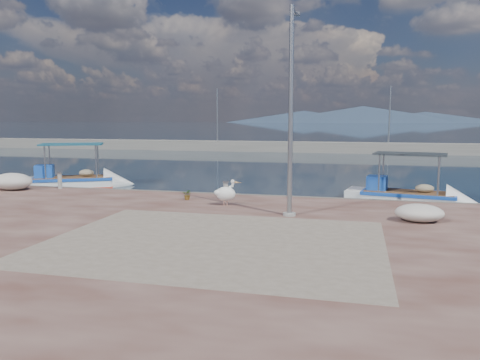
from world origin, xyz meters
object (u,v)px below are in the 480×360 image
at_px(pelican, 226,193).
at_px(lamp_post, 291,119).
at_px(boat_right, 407,199).
at_px(bollard_near, 226,190).
at_px(boat_left, 72,183).

distance_m(pelican, lamp_post, 4.07).
distance_m(boat_right, bollard_near, 8.43).
distance_m(boat_left, bollard_near, 11.37).
relative_size(boat_left, lamp_post, 0.89).
xyz_separation_m(boat_right, lamp_post, (-4.45, -6.36, 3.59)).
bearing_deg(lamp_post, bollard_near, 140.37).
relative_size(boat_left, pelican, 5.85).
bearing_deg(bollard_near, pelican, -73.56).
relative_size(pelican, bollard_near, 1.35).
bearing_deg(pelican, bollard_near, 90.65).
bearing_deg(boat_left, boat_right, -29.82).
distance_m(lamp_post, bollard_near, 4.83).
distance_m(boat_left, lamp_post, 15.55).
bearing_deg(pelican, lamp_post, -41.68).
height_order(boat_right, pelican, boat_right).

